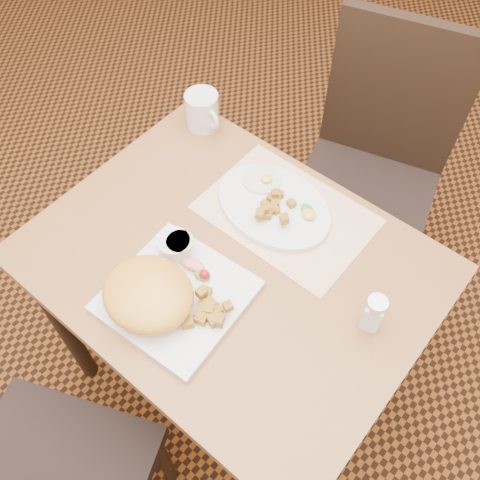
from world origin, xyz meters
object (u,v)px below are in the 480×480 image
object	(u,v)px
plate_square	(177,296)
plate_oval	(274,206)
chair_far	(375,161)
coffee_mug	(203,111)
table	(232,284)
salt_shaker	(373,313)

from	to	relation	value
plate_square	plate_oval	xyz separation A→B (m)	(0.01, 0.33, 0.00)
chair_far	plate_oval	world-z (taller)	chair_far
chair_far	coffee_mug	distance (m)	0.59
table	plate_oval	size ratio (longest dim) A/B	2.96
plate_oval	plate_square	bearing A→B (deg)	-92.05
plate_square	coffee_mug	bearing A→B (deg)	125.72
plate_square	plate_oval	distance (m)	0.33
plate_oval	salt_shaker	bearing A→B (deg)	-18.84
coffee_mug	salt_shaker	bearing A→B (deg)	-18.68
salt_shaker	coffee_mug	size ratio (longest dim) A/B	0.84
chair_far	coffee_mug	bearing A→B (deg)	30.23
salt_shaker	plate_square	bearing A→B (deg)	-149.04
chair_far	salt_shaker	distance (m)	0.73
table	chair_far	world-z (taller)	chair_far
chair_far	plate_square	bearing A→B (deg)	70.73
chair_far	coffee_mug	world-z (taller)	chair_far
chair_far	salt_shaker	bearing A→B (deg)	100.92
plate_square	plate_oval	world-z (taller)	plate_oval
plate_square	salt_shaker	distance (m)	0.42
coffee_mug	chair_far	bearing A→B (deg)	46.04
salt_shaker	table	bearing A→B (deg)	-169.14
chair_far	plate_oval	xyz separation A→B (m)	(-0.04, -0.49, 0.22)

